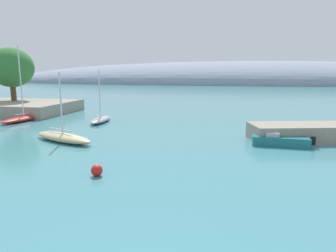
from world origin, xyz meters
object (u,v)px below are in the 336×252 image
(sailboat_sand_near_shore, at_px, (63,137))
(mooring_buoy_red, at_px, (97,170))
(tree_clump_shore, at_px, (11,68))
(sailboat_red_outer_mooring, at_px, (24,118))
(sailboat_grey_mid_mooring, at_px, (101,119))
(motorboat_teal_foreground, at_px, (280,141))

(sailboat_sand_near_shore, height_order, mooring_buoy_red, sailboat_sand_near_shore)
(tree_clump_shore, distance_m, sailboat_sand_near_shore, 30.17)
(tree_clump_shore, bearing_deg, sailboat_red_outer_mooring, -46.76)
(sailboat_sand_near_shore, distance_m, mooring_buoy_red, 11.67)
(sailboat_sand_near_shore, bearing_deg, sailboat_grey_mid_mooring, 118.41)
(sailboat_grey_mid_mooring, bearing_deg, sailboat_sand_near_shore, -178.11)
(sailboat_grey_mid_mooring, height_order, sailboat_red_outer_mooring, sailboat_red_outer_mooring)
(tree_clump_shore, height_order, motorboat_teal_foreground, tree_clump_shore)
(sailboat_sand_near_shore, relative_size, sailboat_red_outer_mooring, 0.77)
(sailboat_grey_mid_mooring, relative_size, mooring_buoy_red, 9.11)
(sailboat_red_outer_mooring, height_order, motorboat_teal_foreground, sailboat_red_outer_mooring)
(tree_clump_shore, relative_size, motorboat_teal_foreground, 1.64)
(mooring_buoy_red, bearing_deg, tree_clump_shore, 135.13)
(sailboat_sand_near_shore, xyz_separation_m, sailboat_grey_mid_mooring, (-1.14, 11.67, -0.04))
(sailboat_sand_near_shore, height_order, sailboat_red_outer_mooring, sailboat_red_outer_mooring)
(sailboat_red_outer_mooring, distance_m, mooring_buoy_red, 27.77)
(mooring_buoy_red, bearing_deg, sailboat_grey_mid_mooring, 113.29)
(sailboat_sand_near_shore, bearing_deg, sailboat_red_outer_mooring, 162.43)
(tree_clump_shore, height_order, sailboat_red_outer_mooring, tree_clump_shore)
(sailboat_grey_mid_mooring, xyz_separation_m, motorboat_teal_foreground, (22.37, -9.30, 0.07))
(sailboat_red_outer_mooring, bearing_deg, motorboat_teal_foreground, 83.30)
(tree_clump_shore, distance_m, sailboat_grey_mid_mooring, 23.05)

